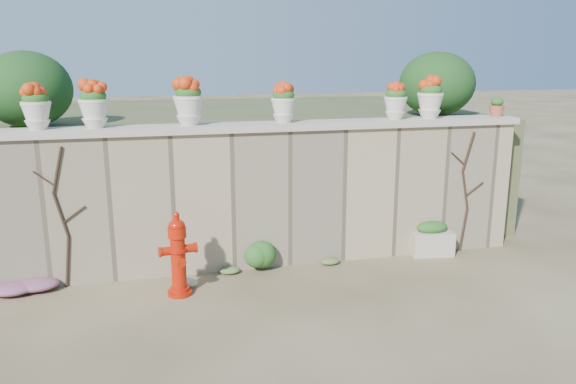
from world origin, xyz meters
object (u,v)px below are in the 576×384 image
object	(u,v)px
urn_pot_0	(36,107)
fire_hydrant	(178,254)
planter_box	(431,239)
terracotta_pot	(497,108)

from	to	relation	value
urn_pot_0	fire_hydrant	bearing A→B (deg)	-27.33
planter_box	fire_hydrant	bearing A→B (deg)	-162.42
fire_hydrant	planter_box	world-z (taller)	fire_hydrant
fire_hydrant	terracotta_pot	bearing A→B (deg)	0.77
planter_box	urn_pot_0	world-z (taller)	urn_pot_0
fire_hydrant	urn_pot_0	world-z (taller)	urn_pot_0
planter_box	terracotta_pot	bearing A→B (deg)	21.29
fire_hydrant	terracotta_pot	world-z (taller)	terracotta_pot
urn_pot_0	terracotta_pot	xyz separation A→B (m)	(6.69, 0.00, -0.16)
fire_hydrant	planter_box	distance (m)	3.97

